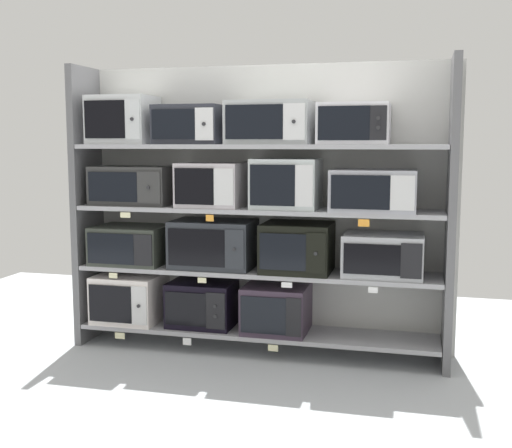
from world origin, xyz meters
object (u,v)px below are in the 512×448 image
object	(u,v)px
microwave_9	(286,184)
microwave_12	(190,125)
microwave_6	(383,255)
microwave_1	(202,304)
microwave_14	(354,124)
microwave_3	(131,245)
microwave_4	(213,244)
microwave_0	(130,297)
microwave_8	(212,185)
microwave_5	(297,247)
microwave_13	(270,123)
microwave_7	(134,185)
microwave_11	(123,120)
microwave_10	(374,190)
microwave_2	(276,308)

from	to	relation	value
microwave_9	microwave_12	distance (m)	0.78
microwave_9	microwave_6	bearing A→B (deg)	0.03
microwave_1	microwave_14	xyz separation A→B (m)	(1.05, -0.00, 1.25)
microwave_1	microwave_3	world-z (taller)	microwave_3
microwave_6	microwave_4	bearing A→B (deg)	-179.99
microwave_0	microwave_8	bearing A→B (deg)	-0.01
microwave_0	microwave_4	size ratio (longest dim) A/B	0.82
microwave_5	microwave_4	bearing A→B (deg)	-179.98
microwave_13	microwave_6	bearing A→B (deg)	0.02
microwave_8	microwave_12	distance (m)	0.44
microwave_1	microwave_13	world-z (taller)	microwave_13
microwave_0	microwave_4	bearing A→B (deg)	0.00
microwave_0	microwave_1	distance (m)	0.56
microwave_9	microwave_3	bearing A→B (deg)	180.00
microwave_4	microwave_6	distance (m)	1.16
microwave_7	microwave_12	size ratio (longest dim) A/B	1.24
microwave_6	microwave_8	distance (m)	1.25
microwave_6	microwave_8	size ratio (longest dim) A/B	1.19
microwave_3	microwave_11	size ratio (longest dim) A/B	1.19
microwave_6	microwave_10	bearing A→B (deg)	-179.71
microwave_3	microwave_11	distance (m)	0.89
microwave_6	microwave_10	size ratio (longest dim) A/B	0.95
microwave_12	microwave_13	world-z (taller)	microwave_13
microwave_5	microwave_10	world-z (taller)	microwave_10
microwave_1	microwave_2	world-z (taller)	microwave_2
microwave_7	microwave_11	distance (m)	0.46
microwave_11	microwave_13	xyz separation A→B (m)	(1.06, -0.00, -0.03)
microwave_0	microwave_9	bearing A→B (deg)	-0.00
microwave_2	microwave_4	bearing A→B (deg)	180.00
microwave_1	microwave_3	xyz separation A→B (m)	(-0.53, -0.00, 0.40)
microwave_5	microwave_14	distance (m)	0.90
microwave_0	microwave_2	distance (m)	1.10
microwave_3	microwave_14	world-z (taller)	microwave_14
microwave_7	microwave_13	distance (m)	1.08
microwave_1	microwave_6	world-z (taller)	microwave_6
microwave_3	microwave_13	xyz separation A→B (m)	(1.02, 0.00, 0.86)
microwave_8	microwave_9	xyz separation A→B (m)	(0.52, -0.00, 0.02)
microwave_8	microwave_10	distance (m)	1.10
microwave_5	microwave_8	xyz separation A→B (m)	(-0.60, -0.00, 0.41)
microwave_1	microwave_11	bearing A→B (deg)	-179.99
microwave_5	microwave_12	xyz separation A→B (m)	(-0.75, -0.00, 0.82)
microwave_7	microwave_10	size ratio (longest dim) A/B	1.05
microwave_0	microwave_8	size ratio (longest dim) A/B	1.07
microwave_4	microwave_3	bearing A→B (deg)	-179.99
microwave_0	microwave_6	size ratio (longest dim) A/B	0.90
microwave_5	microwave_13	xyz separation A→B (m)	(-0.19, -0.00, 0.83)
microwave_13	microwave_4	bearing A→B (deg)	180.00
microwave_2	microwave_8	distance (m)	0.96
microwave_0	microwave_4	xyz separation A→B (m)	(0.64, 0.00, 0.42)
microwave_10	microwave_13	size ratio (longest dim) A/B	0.98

